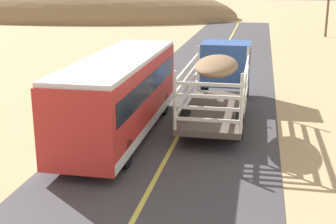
# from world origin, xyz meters

# --- Properties ---
(livestock_truck) EXTENTS (2.53, 9.70, 3.02)m
(livestock_truck) POSITION_xyz_m (1.35, 16.47, 1.79)
(livestock_truck) COLOR #3359A5
(livestock_truck) RESTS_ON road_surface
(bus) EXTENTS (2.54, 10.00, 3.21)m
(bus) POSITION_xyz_m (-2.31, 11.46, 1.75)
(bus) COLOR red
(bus) RESTS_ON road_surface
(distant_hill) EXTENTS (56.41, 26.65, 10.99)m
(distant_hill) POSITION_xyz_m (-28.50, 64.32, 0.00)
(distant_hill) COLOR #8D6E4C
(distant_hill) RESTS_ON ground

